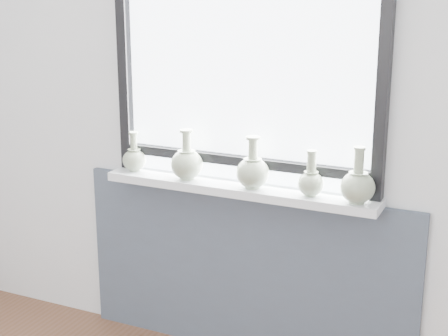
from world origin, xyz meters
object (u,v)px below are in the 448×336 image
at_px(vase_b, 187,163).
at_px(vase_e, 358,185).
at_px(vase_d, 311,181).
at_px(windowsill, 239,189).
at_px(vase_a, 134,158).
at_px(vase_c, 253,171).

xyz_separation_m(vase_b, vase_e, (0.82, -0.01, -0.00)).
xyz_separation_m(vase_b, vase_d, (0.61, -0.00, -0.01)).
distance_m(windowsill, vase_d, 0.36).
relative_size(windowsill, vase_e, 5.41).
distance_m(windowsill, vase_a, 0.57).
relative_size(vase_a, vase_e, 0.80).
height_order(vase_c, vase_e, vase_e).
height_order(vase_a, vase_c, vase_c).
distance_m(vase_d, vase_e, 0.21).
relative_size(vase_b, vase_c, 1.00).
height_order(windowsill, vase_b, vase_b).
height_order(windowsill, vase_a, vase_a).
height_order(vase_b, vase_d, vase_b).
bearing_deg(vase_a, vase_e, -1.46).
bearing_deg(vase_a, vase_c, -1.59).
bearing_deg(vase_e, vase_d, 176.69).
height_order(windowsill, vase_d, vase_d).
xyz_separation_m(vase_a, vase_b, (0.30, -0.02, 0.02)).
xyz_separation_m(vase_b, vase_c, (0.34, -0.00, 0.00)).
distance_m(vase_b, vase_c, 0.34).
bearing_deg(vase_a, vase_b, -3.13).
bearing_deg(windowsill, vase_d, -2.89).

